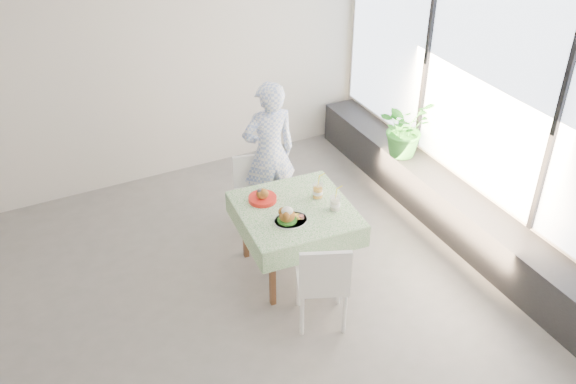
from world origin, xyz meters
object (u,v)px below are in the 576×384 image
cafe_table (295,232)px  juice_cup_orange (318,191)px  main_dish (289,217)px  potted_plant (405,128)px  chair_near (321,296)px  chair_far (254,206)px  diner (269,153)px

cafe_table → juice_cup_orange: juice_cup_orange is taller
main_dish → potted_plant: 2.12m
chair_near → main_dish: 0.76m
juice_cup_orange → potted_plant: 1.63m
cafe_table → potted_plant: potted_plant is taller
chair_far → diner: size_ratio=0.49×
cafe_table → main_dish: bearing=-131.4°
cafe_table → chair_far: (-0.05, 0.87, -0.22)m
diner → juice_cup_orange: 0.88m
chair_near → juice_cup_orange: juice_cup_orange is taller
chair_far → main_dish: size_ratio=2.46×
chair_far → chair_near: bearing=-92.2°
cafe_table → chair_near: size_ratio=1.22×
chair_near → main_dish: chair_near is taller
chair_near → diner: diner is taller
chair_near → main_dish: size_ratio=2.86×
cafe_table → main_dish: (-0.15, -0.17, 0.34)m
chair_far → chair_near: 1.60m
chair_near → juice_cup_orange: (0.39, 0.80, 0.53)m
main_dish → juice_cup_orange: juice_cup_orange is taller
chair_far → juice_cup_orange: bearing=-67.8°
chair_far → diner: 0.61m
chair_near → juice_cup_orange: size_ratio=3.11×
chair_near → main_dish: (-0.04, 0.56, 0.51)m
diner → juice_cup_orange: (0.10, -0.88, 0.00)m
juice_cup_orange → potted_plant: potted_plant is taller
cafe_table → main_dish: main_dish is taller
main_dish → potted_plant: potted_plant is taller
chair_near → diner: bearing=80.3°
main_dish → chair_far: bearing=84.4°
potted_plant → cafe_table: bearing=-157.2°
chair_near → potted_plant: (1.87, 1.47, 0.55)m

